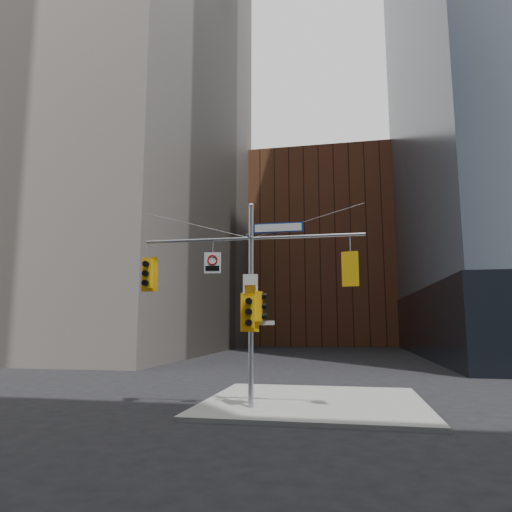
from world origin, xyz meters
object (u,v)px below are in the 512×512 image
at_px(traffic_light_pole_front, 249,312).
at_px(regulatory_sign_arm, 213,262).
at_px(traffic_light_west_arm, 148,274).
at_px(signal_assembly, 251,282).
at_px(traffic_light_east_arm, 351,269).
at_px(street_sign_blade, 278,228).
at_px(traffic_light_pole_side, 260,306).

bearing_deg(traffic_light_pole_front, regulatory_sign_arm, 163.06).
bearing_deg(traffic_light_west_arm, signal_assembly, -0.95).
xyz_separation_m(traffic_light_east_arm, street_sign_blade, (-2.50, 0.00, 1.55)).
bearing_deg(traffic_light_pole_side, signal_assembly, 89.46).
xyz_separation_m(traffic_light_pole_front, street_sign_blade, (0.98, 0.27, 2.98)).
relative_size(traffic_light_pole_side, street_sign_blade, 0.58).
height_order(traffic_light_pole_front, street_sign_blade, street_sign_blade).
bearing_deg(signal_assembly, regulatory_sign_arm, -179.18).
bearing_deg(traffic_light_east_arm, regulatory_sign_arm, 11.82).
xyz_separation_m(traffic_light_east_arm, regulatory_sign_arm, (-4.90, -0.02, 0.37)).
bearing_deg(signal_assembly, traffic_light_pole_front, -90.17).
relative_size(traffic_light_pole_side, regulatory_sign_arm, 1.36).
xyz_separation_m(traffic_light_west_arm, traffic_light_pole_front, (3.93, -0.28, -1.43)).
distance_m(signal_assembly, regulatory_sign_arm, 1.61).
distance_m(traffic_light_west_arm, regulatory_sign_arm, 2.54).
xyz_separation_m(signal_assembly, traffic_light_pole_front, (-0.00, -0.27, -1.05)).
height_order(signal_assembly, traffic_light_west_arm, signal_assembly).
relative_size(traffic_light_west_arm, regulatory_sign_arm, 1.70).
distance_m(traffic_light_east_arm, street_sign_blade, 2.94).
relative_size(traffic_light_pole_side, traffic_light_pole_front, 0.77).
distance_m(street_sign_blade, regulatory_sign_arm, 2.67).
height_order(traffic_light_pole_front, regulatory_sign_arm, regulatory_sign_arm).
relative_size(signal_assembly, regulatory_sign_arm, 10.52).
distance_m(traffic_light_pole_front, street_sign_blade, 3.15).
bearing_deg(street_sign_blade, regulatory_sign_arm, -178.98).
relative_size(traffic_light_east_arm, traffic_light_pole_front, 0.88).
distance_m(traffic_light_pole_side, street_sign_blade, 2.86).
distance_m(signal_assembly, traffic_light_west_arm, 3.95).
bearing_deg(signal_assembly, traffic_light_east_arm, 0.02).
height_order(signal_assembly, traffic_light_pole_front, signal_assembly).
distance_m(traffic_light_pole_side, regulatory_sign_arm, 2.37).
distance_m(signal_assembly, street_sign_blade, 2.17).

